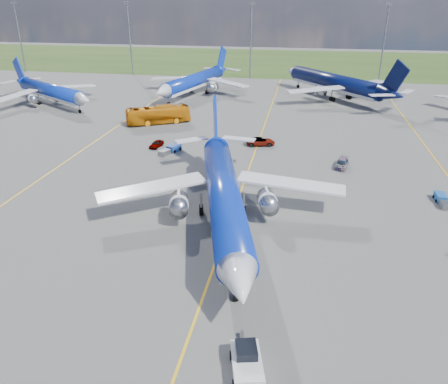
% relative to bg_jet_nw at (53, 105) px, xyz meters
% --- Properties ---
extents(ground, '(400.00, 400.00, 0.00)m').
position_rel_bg_jet_nw_xyz_m(ground, '(53.38, -64.77, 0.00)').
color(ground, '#555553').
rests_on(ground, ground).
extents(grass_strip, '(400.00, 80.00, 0.01)m').
position_rel_bg_jet_nw_xyz_m(grass_strip, '(53.38, 85.23, 0.00)').
color(grass_strip, '#2D4719').
rests_on(grass_strip, ground).
extents(taxiway_lines, '(60.25, 160.00, 0.02)m').
position_rel_bg_jet_nw_xyz_m(taxiway_lines, '(53.55, -37.07, 0.01)').
color(taxiway_lines, yellow).
rests_on(taxiway_lines, ground).
extents(floodlight_masts, '(202.20, 0.50, 22.70)m').
position_rel_bg_jet_nw_xyz_m(floodlight_masts, '(63.38, 45.23, 12.56)').
color(floodlight_masts, slate).
rests_on(floodlight_masts, ground).
extents(bg_jet_nw, '(46.51, 43.68, 9.73)m').
position_rel_bg_jet_nw_xyz_m(bg_jet_nw, '(0.00, 0.00, 0.00)').
color(bg_jet_nw, '#0B29A5').
rests_on(bg_jet_nw, ground).
extents(bg_jet_nnw, '(40.22, 47.26, 10.71)m').
position_rel_bg_jet_nw_xyz_m(bg_jet_nnw, '(31.79, 17.49, 0.00)').
color(bg_jet_nnw, '#0B29A5').
rests_on(bg_jet_nnw, ground).
extents(bg_jet_n, '(54.98, 56.72, 11.82)m').
position_rel_bg_jet_nw_xyz_m(bg_jet_n, '(68.53, 20.27, 0.00)').
color(bg_jet_n, '#070F3B').
rests_on(bg_jet_n, ground).
extents(main_airliner, '(42.32, 49.63, 11.21)m').
position_rel_bg_jet_nw_xyz_m(main_airliner, '(52.79, -52.88, 0.00)').
color(main_airliner, '#0B29A5').
rests_on(main_airliner, ground).
extents(pushback_tug, '(3.02, 5.81, 1.93)m').
position_rel_bg_jet_nw_xyz_m(pushback_tug, '(58.41, -74.52, 0.78)').
color(pushback_tug, silver).
rests_on(pushback_tug, ground).
extents(apron_bus, '(13.18, 9.41, 3.73)m').
position_rel_bg_jet_nw_xyz_m(apron_bus, '(31.18, -11.81, 1.87)').
color(apron_bus, orange).
rests_on(apron_bus, ground).
extents(service_car_a, '(2.09, 3.81, 1.23)m').
position_rel_bg_jet_nw_xyz_m(service_car_a, '(35.74, -26.91, 0.61)').
color(service_car_a, '#999999').
rests_on(service_car_a, ground).
extents(service_car_b, '(5.57, 3.44, 1.44)m').
position_rel_bg_jet_nw_xyz_m(service_car_b, '(53.96, -22.44, 0.72)').
color(service_car_b, '#999999').
rests_on(service_car_b, ground).
extents(service_car_c, '(2.67, 4.66, 1.27)m').
position_rel_bg_jet_nw_xyz_m(service_car_c, '(67.76, -31.17, 0.64)').
color(service_car_c, '#999999').
rests_on(service_car_c, ground).
extents(baggage_tug_w, '(1.24, 4.27, 0.96)m').
position_rel_bg_jet_nw_xyz_m(baggage_tug_w, '(79.88, -42.10, 0.45)').
color(baggage_tug_w, '#1A519C').
rests_on(baggage_tug_w, ground).
extents(baggage_tug_c, '(3.03, 5.12, 1.12)m').
position_rel_bg_jet_nw_xyz_m(baggage_tug_c, '(39.06, -29.17, 0.52)').
color(baggage_tug_c, navy).
rests_on(baggage_tug_c, ground).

